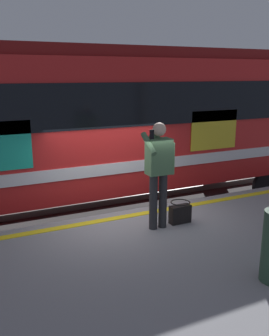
{
  "coord_description": "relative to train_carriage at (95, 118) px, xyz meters",
  "views": [
    {
      "loc": [
        2.69,
        6.18,
        3.53
      ],
      "look_at": [
        -0.11,
        0.3,
        1.88
      ],
      "focal_mm": 40.11,
      "sensor_mm": 36.0,
      "label": 1
    }
  ],
  "objects": [
    {
      "name": "train_carriage",
      "position": [
        0.0,
        0.0,
        0.0
      ],
      "size": [
        13.7,
        2.87,
        3.93
      ],
      "color": "red",
      "rests_on": "ground"
    },
    {
      "name": "track_rail_far",
      "position": [
        0.3,
        -0.72,
        -2.42
      ],
      "size": [
        23.11,
        0.08,
        0.16
      ],
      "primitive_type": "cube",
      "color": "slate",
      "rests_on": "ground"
    },
    {
      "name": "platform",
      "position": [
        0.3,
        4.35,
        -2.01
      ],
      "size": [
        17.78,
        4.18,
        0.98
      ],
      "primitive_type": "cube",
      "color": "gray",
      "rests_on": "ground"
    },
    {
      "name": "safety_line",
      "position": [
        0.3,
        2.56,
        -1.52
      ],
      "size": [
        17.42,
        0.16,
        0.01
      ],
      "primitive_type": "cube",
      "color": "yellow",
      "rests_on": "platform"
    },
    {
      "name": "handbag",
      "position": [
        -0.38,
        3.23,
        -1.34
      ],
      "size": [
        0.38,
        0.34,
        0.39
      ],
      "color": "black",
      "rests_on": "platform"
    },
    {
      "name": "ground_plane",
      "position": [
        0.3,
        2.26,
        -2.5
      ],
      "size": [
        26.66,
        26.66,
        0.0
      ],
      "primitive_type": "plane",
      "color": "#3D3D3F"
    },
    {
      "name": "track_rail_near",
      "position": [
        0.3,
        0.71,
        -2.42
      ],
      "size": [
        23.11,
        0.08,
        0.16
      ],
      "primitive_type": "cube",
      "color": "slate",
      "rests_on": "ground"
    },
    {
      "name": "passenger",
      "position": [
        0.08,
        3.25,
        -0.46
      ],
      "size": [
        0.57,
        0.55,
        1.79
      ],
      "color": "#262628",
      "rests_on": "platform"
    }
  ]
}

